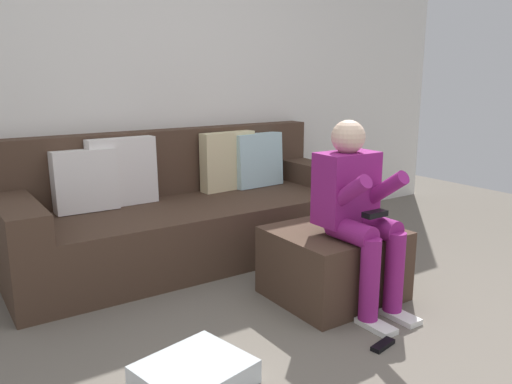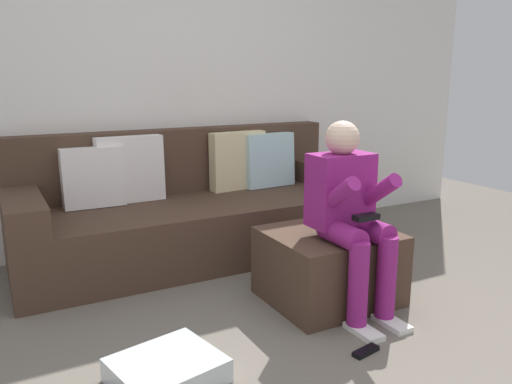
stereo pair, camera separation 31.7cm
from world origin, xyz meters
name	(u,v)px [view 2 (the right image)]	position (x,y,z in m)	size (l,w,h in m)	color
wall_back	(162,84)	(0.00, 2.31, 1.22)	(6.03, 0.10, 2.44)	silver
couch_sectional	(193,211)	(0.06, 1.88, 0.32)	(2.48, 0.91, 0.89)	#473326
ottoman	(329,266)	(0.46, 0.77, 0.21)	(0.70, 0.62, 0.41)	#473326
person_seated	(350,208)	(0.46, 0.61, 0.59)	(0.34, 0.57, 1.05)	#8C1E72
storage_bin	(167,370)	(-0.64, 0.41, 0.05)	(0.43, 0.37, 0.11)	silver
remote_near_ottoman	(366,351)	(0.26, 0.19, 0.01)	(0.15, 0.05, 0.02)	black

